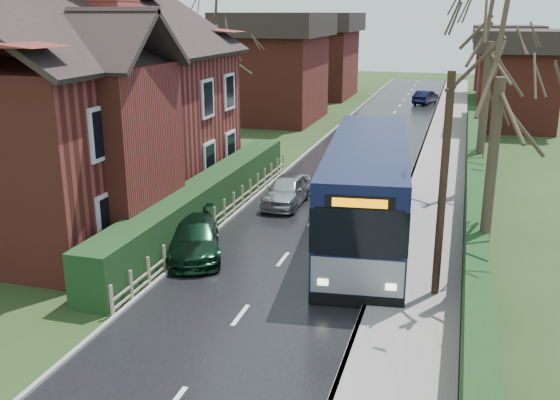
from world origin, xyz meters
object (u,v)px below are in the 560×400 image
(car_silver, at_px, (287,190))
(car_green, at_px, (194,238))
(bus, at_px, (367,191))
(brick_house, at_px, (82,101))
(telegraph_pole, at_px, (443,189))
(bus_stop_sign, at_px, (379,234))

(car_silver, bearing_deg, car_green, -102.06)
(car_silver, bearing_deg, bus, -38.79)
(brick_house, distance_m, telegraph_pole, 14.23)
(bus, bearing_deg, car_green, -154.87)
(car_silver, height_order, bus_stop_sign, bus_stop_sign)
(bus, xyz_separation_m, bus_stop_sign, (1.00, -4.27, 0.02))
(telegraph_pole, bearing_deg, car_silver, 145.72)
(car_silver, xyz_separation_m, bus_stop_sign, (4.70, -7.33, 1.10))
(car_silver, distance_m, telegraph_pole, 9.95)
(brick_house, xyz_separation_m, car_green, (5.83, -3.12, -3.79))
(brick_house, distance_m, car_green, 7.63)
(car_green, height_order, telegraph_pole, telegraph_pole)
(bus, xyz_separation_m, car_green, (-5.10, -3.12, -1.11))
(brick_house, height_order, bus_stop_sign, brick_house)
(bus_stop_sign, relative_size, telegraph_pole, 0.42)
(brick_house, xyz_separation_m, bus_stop_sign, (11.93, -4.27, -2.66))
(car_green, bearing_deg, brick_house, 128.28)
(brick_house, height_order, bus, brick_house)
(brick_house, relative_size, telegraph_pole, 2.36)
(brick_house, xyz_separation_m, telegraph_pole, (13.53, -4.22, -1.24))
(car_silver, height_order, telegraph_pole, telegraph_pole)
(bus, bearing_deg, car_silver, 134.17)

